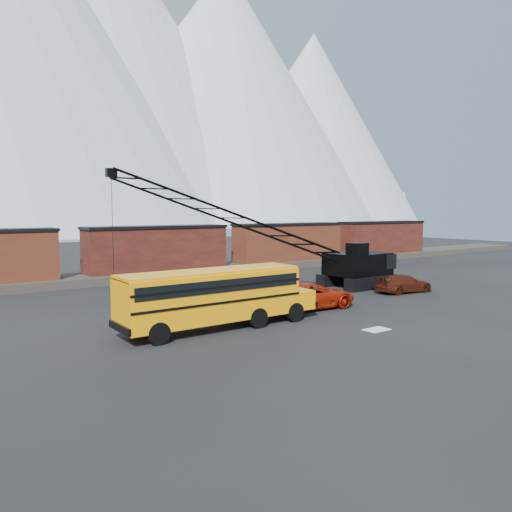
{
  "coord_description": "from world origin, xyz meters",
  "views": [
    {
      "loc": [
        -19.97,
        -21.25,
        6.34
      ],
      "look_at": [
        1.26,
        7.96,
        3.0
      ],
      "focal_mm": 35.0,
      "sensor_mm": 36.0,
      "label": 1
    }
  ],
  "objects_px": {
    "maroon_suv": "(404,284)",
    "school_bus": "(217,296)",
    "red_pickup": "(310,295)",
    "crawler_crane": "(241,221)"
  },
  "relations": [
    {
      "from": "maroon_suv",
      "to": "school_bus",
      "type": "bearing_deg",
      "value": 102.8
    },
    {
      "from": "red_pickup",
      "to": "maroon_suv",
      "type": "relative_size",
      "value": 1.28
    },
    {
      "from": "maroon_suv",
      "to": "red_pickup",
      "type": "bearing_deg",
      "value": 100.02
    },
    {
      "from": "school_bus",
      "to": "red_pickup",
      "type": "xyz_separation_m",
      "value": [
        7.78,
        1.2,
        -0.95
      ]
    },
    {
      "from": "school_bus",
      "to": "maroon_suv",
      "type": "height_order",
      "value": "school_bus"
    },
    {
      "from": "red_pickup",
      "to": "school_bus",
      "type": "bearing_deg",
      "value": 103.94
    },
    {
      "from": "school_bus",
      "to": "crawler_crane",
      "type": "xyz_separation_m",
      "value": [
        7.4,
        8.57,
        3.71
      ]
    },
    {
      "from": "red_pickup",
      "to": "crawler_crane",
      "type": "distance_m",
      "value": 8.73
    },
    {
      "from": "school_bus",
      "to": "maroon_suv",
      "type": "xyz_separation_m",
      "value": [
        17.82,
        1.62,
        -1.1
      ]
    },
    {
      "from": "maroon_suv",
      "to": "crawler_crane",
      "type": "height_order",
      "value": "crawler_crane"
    }
  ]
}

